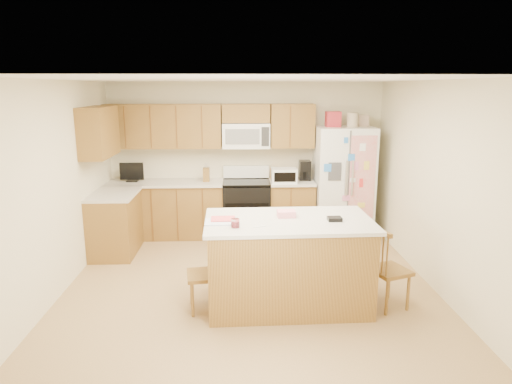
{
  "coord_description": "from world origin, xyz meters",
  "views": [
    {
      "loc": [
        -0.12,
        -5.33,
        2.42
      ],
      "look_at": [
        0.1,
        0.35,
        1.1
      ],
      "focal_mm": 32.0,
      "sensor_mm": 36.0,
      "label": 1
    }
  ],
  "objects_px": {
    "refrigerator": "(343,181)",
    "island": "(288,262)",
    "windsor_chair_left": "(206,274)",
    "windsor_chair_right": "(387,270)",
    "windsor_chair_back": "(282,247)",
    "stove": "(247,208)"
  },
  "relations": [
    {
      "from": "refrigerator",
      "to": "island",
      "type": "height_order",
      "value": "refrigerator"
    },
    {
      "from": "refrigerator",
      "to": "island",
      "type": "bearing_deg",
      "value": -115.37
    },
    {
      "from": "windsor_chair_left",
      "to": "refrigerator",
      "type": "bearing_deg",
      "value": 50.75
    },
    {
      "from": "refrigerator",
      "to": "windsor_chair_right",
      "type": "relative_size",
      "value": 2.19
    },
    {
      "from": "refrigerator",
      "to": "windsor_chair_back",
      "type": "bearing_deg",
      "value": -123.15
    },
    {
      "from": "island",
      "to": "windsor_chair_left",
      "type": "relative_size",
      "value": 2.11
    },
    {
      "from": "stove",
      "to": "windsor_chair_right",
      "type": "bearing_deg",
      "value": -59.83
    },
    {
      "from": "windsor_chair_back",
      "to": "windsor_chair_right",
      "type": "bearing_deg",
      "value": -35.7
    },
    {
      "from": "stove",
      "to": "windsor_chair_left",
      "type": "distance_m",
      "value": 2.63
    },
    {
      "from": "refrigerator",
      "to": "windsor_chair_right",
      "type": "xyz_separation_m",
      "value": [
        -0.05,
        -2.54,
        -0.48
      ]
    },
    {
      "from": "windsor_chair_left",
      "to": "windsor_chair_back",
      "type": "distance_m",
      "value": 1.19
    },
    {
      "from": "refrigerator",
      "to": "windsor_chair_back",
      "type": "height_order",
      "value": "refrigerator"
    },
    {
      "from": "windsor_chair_left",
      "to": "windsor_chair_right",
      "type": "distance_m",
      "value": 2.01
    },
    {
      "from": "refrigerator",
      "to": "windsor_chair_right",
      "type": "bearing_deg",
      "value": -91.23
    },
    {
      "from": "stove",
      "to": "refrigerator",
      "type": "bearing_deg",
      "value": -2.3
    },
    {
      "from": "windsor_chair_left",
      "to": "island",
      "type": "bearing_deg",
      "value": 6.14
    },
    {
      "from": "windsor_chair_right",
      "to": "refrigerator",
      "type": "bearing_deg",
      "value": 88.77
    },
    {
      "from": "island",
      "to": "windsor_chair_right",
      "type": "distance_m",
      "value": 1.1
    },
    {
      "from": "windsor_chair_left",
      "to": "windsor_chair_back",
      "type": "relative_size",
      "value": 0.95
    },
    {
      "from": "stove",
      "to": "refrigerator",
      "type": "xyz_separation_m",
      "value": [
        1.57,
        -0.06,
        0.45
      ]
    },
    {
      "from": "stove",
      "to": "windsor_chair_back",
      "type": "distance_m",
      "value": 1.87
    },
    {
      "from": "stove",
      "to": "refrigerator",
      "type": "height_order",
      "value": "refrigerator"
    }
  ]
}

